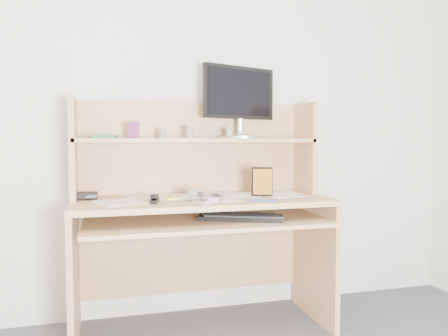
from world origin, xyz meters
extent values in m
cube|color=silver|center=(0.00, 1.80, 1.25)|extent=(3.60, 0.04, 2.50)
cube|color=tan|center=(0.00, 1.48, 0.73)|extent=(1.40, 0.60, 0.03)
cube|color=tan|center=(-0.68, 1.48, 0.36)|extent=(0.03, 0.56, 0.72)
cube|color=tan|center=(0.68, 1.48, 0.36)|extent=(0.03, 0.56, 0.72)
cube|color=tan|center=(0.00, 1.77, 0.34)|extent=(1.34, 0.02, 0.41)
cube|color=tan|center=(0.00, 1.36, 0.64)|extent=(1.28, 0.55, 0.02)
cube|color=tan|center=(0.00, 1.77, 1.02)|extent=(1.40, 0.02, 0.55)
cube|color=tan|center=(-0.68, 1.63, 1.02)|extent=(0.03, 0.30, 0.55)
cube|color=tan|center=(0.68, 1.63, 1.02)|extent=(0.03, 0.30, 0.55)
cube|color=tan|center=(0.00, 1.63, 1.07)|extent=(1.38, 0.30, 0.02)
cube|color=white|center=(0.00, 1.48, 0.75)|extent=(1.32, 0.54, 0.01)
cube|color=black|center=(0.17, 1.32, 0.66)|extent=(0.47, 0.32, 0.02)
cube|color=black|center=(0.17, 1.32, 0.68)|extent=(0.44, 0.30, 0.01)
cube|color=#A1A09C|center=(0.05, 1.36, 0.77)|extent=(0.12, 0.19, 0.02)
cube|color=#B4B4B6|center=(-0.06, 1.22, 0.77)|extent=(0.09, 0.11, 0.02)
cube|color=black|center=(-0.28, 1.36, 0.78)|extent=(0.06, 0.13, 0.04)
cube|color=black|center=(-0.62, 1.61, 0.77)|extent=(0.12, 0.10, 0.03)
cube|color=yellow|center=(-0.17, 1.49, 0.75)|extent=(0.09, 0.09, 0.01)
cube|color=silver|center=(-0.06, 1.40, 0.78)|extent=(0.09, 0.07, 0.05)
cube|color=black|center=(0.33, 1.42, 0.84)|extent=(0.12, 0.05, 0.17)
cylinder|color=blue|center=(0.27, 1.23, 0.76)|extent=(0.13, 0.06, 0.01)
cube|color=maroon|center=(-0.37, 1.61, 1.13)|extent=(0.07, 0.02, 0.09)
cube|color=#368858|center=(-0.52, 1.65, 1.09)|extent=(0.14, 0.18, 0.02)
cylinder|color=black|center=(-0.20, 1.62, 1.11)|extent=(0.05, 0.05, 0.06)
cylinder|color=white|center=(0.19, 1.59, 1.11)|extent=(0.05, 0.05, 0.06)
cylinder|color=black|center=(0.26, 1.62, 1.10)|extent=(0.05, 0.05, 0.05)
cylinder|color=white|center=(-0.05, 1.59, 1.12)|extent=(0.06, 0.06, 0.08)
cylinder|color=#B9BABF|center=(0.27, 1.64, 1.09)|extent=(0.25, 0.25, 0.02)
cylinder|color=#B9BABF|center=(0.27, 1.65, 1.15)|extent=(0.04, 0.04, 0.11)
cube|color=black|center=(0.27, 1.67, 1.36)|extent=(0.49, 0.20, 0.32)
cube|color=black|center=(0.27, 1.66, 1.36)|extent=(0.44, 0.16, 0.27)
camera|label=1|loc=(-0.52, -0.87, 1.06)|focal=35.00mm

